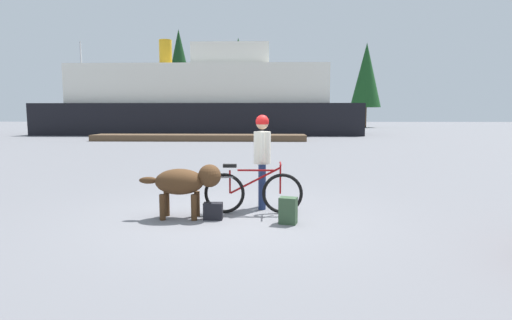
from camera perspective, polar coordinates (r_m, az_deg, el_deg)
name	(u,v)px	position (r m, az deg, el deg)	size (l,w,h in m)	color
ground_plane	(231,217)	(7.14, -3.51, -8.03)	(160.00, 160.00, 0.00)	slate
bicycle	(253,192)	(7.32, -0.47, -4.49)	(1.78, 0.44, 0.92)	black
person_cyclist	(262,152)	(7.64, 0.88, 1.12)	(0.32, 0.53, 1.77)	navy
dog	(186,182)	(7.06, -9.84, -3.04)	(1.41, 0.52, 0.93)	#472D19
backpack	(288,211)	(6.71, 4.52, -7.07)	(0.28, 0.20, 0.44)	#334C33
handbag_pannier	(213,211)	(7.00, -6.02, -7.14)	(0.32, 0.18, 0.29)	black
dock_pier	(200,138)	(27.22, -7.91, 3.13)	(13.97, 2.06, 0.40)	brown
ferry_boat	(204,102)	(36.85, -7.28, 8.12)	(26.81, 8.76, 8.20)	black
sailboat_moored	(84,128)	(40.54, -22.92, 4.21)	(7.12, 1.99, 8.19)	navy
pine_tree_far_left	(179,68)	(54.27, -10.71, 12.52)	(4.27, 4.27, 12.41)	#4C331E
pine_tree_center	(238,72)	(55.62, -2.48, 12.19)	(4.38, 4.38, 11.74)	#4C331E
pine_tree_far_right	(366,75)	(54.52, 15.17, 11.38)	(3.84, 3.84, 10.65)	#4C331E
pine_tree_mid_back	(213,81)	(59.49, -6.05, 10.98)	(3.35, 3.35, 10.07)	#4C331E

